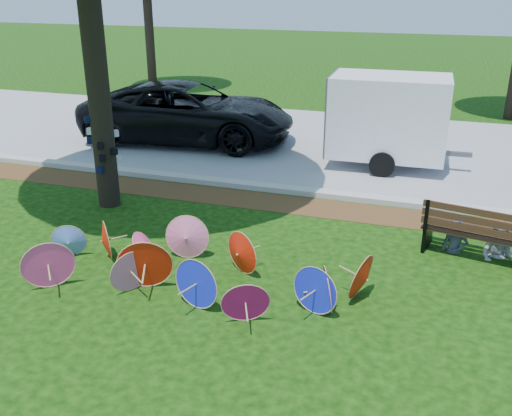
{
  "coord_description": "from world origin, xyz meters",
  "views": [
    {
      "loc": [
        3.16,
        -6.16,
        4.39
      ],
      "look_at": [
        0.5,
        2.0,
        0.9
      ],
      "focal_mm": 40.0,
      "sensor_mm": 36.0,
      "label": 1
    }
  ],
  "objects_px": {
    "person_right": "(503,225)",
    "park_bench": "(479,231)",
    "person_left": "(458,220)",
    "cargo_trailer": "(389,116)",
    "black_van": "(188,113)",
    "parasol_pile": "(189,265)"
  },
  "relations": [
    {
      "from": "parasol_pile",
      "to": "park_bench",
      "type": "distance_m",
      "value": 4.83
    },
    {
      "from": "cargo_trailer",
      "to": "person_left",
      "type": "distance_m",
      "value": 4.89
    },
    {
      "from": "cargo_trailer",
      "to": "person_right",
      "type": "relative_size",
      "value": 2.24
    },
    {
      "from": "black_van",
      "to": "cargo_trailer",
      "type": "relative_size",
      "value": 2.16
    },
    {
      "from": "cargo_trailer",
      "to": "park_bench",
      "type": "bearing_deg",
      "value": -67.63
    },
    {
      "from": "person_left",
      "to": "black_van",
      "type": "bearing_deg",
      "value": 152.09
    },
    {
      "from": "black_van",
      "to": "person_left",
      "type": "bearing_deg",
      "value": -131.0
    },
    {
      "from": "parasol_pile",
      "to": "person_left",
      "type": "relative_size",
      "value": 4.53
    },
    {
      "from": "black_van",
      "to": "person_left",
      "type": "relative_size",
      "value": 4.98
    },
    {
      "from": "parasol_pile",
      "to": "person_right",
      "type": "bearing_deg",
      "value": 28.68
    },
    {
      "from": "person_left",
      "to": "cargo_trailer",
      "type": "bearing_deg",
      "value": 117.66
    },
    {
      "from": "park_bench",
      "to": "person_left",
      "type": "relative_size",
      "value": 1.53
    },
    {
      "from": "person_right",
      "to": "park_bench",
      "type": "bearing_deg",
      "value": -148.08
    },
    {
      "from": "parasol_pile",
      "to": "black_van",
      "type": "bearing_deg",
      "value": 114.34
    },
    {
      "from": "park_bench",
      "to": "person_left",
      "type": "distance_m",
      "value": 0.37
    },
    {
      "from": "black_van",
      "to": "person_left",
      "type": "height_order",
      "value": "black_van"
    },
    {
      "from": "black_van",
      "to": "park_bench",
      "type": "xyz_separation_m",
      "value": [
        7.63,
        -5.21,
        -0.35
      ]
    },
    {
      "from": "black_van",
      "to": "cargo_trailer",
      "type": "distance_m",
      "value": 5.65
    },
    {
      "from": "parasol_pile",
      "to": "person_left",
      "type": "height_order",
      "value": "person_left"
    },
    {
      "from": "park_bench",
      "to": "black_van",
      "type": "bearing_deg",
      "value": 157.1
    },
    {
      "from": "black_van",
      "to": "person_right",
      "type": "distance_m",
      "value": 9.5
    },
    {
      "from": "park_bench",
      "to": "person_right",
      "type": "bearing_deg",
      "value": 19.57
    }
  ]
}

